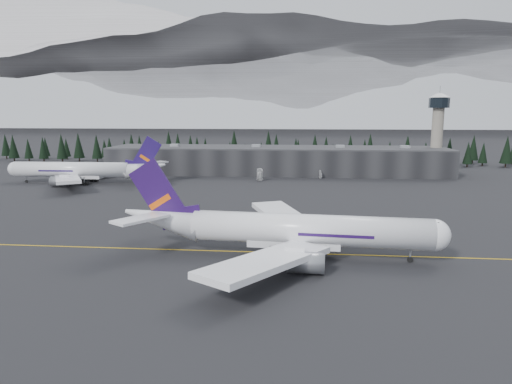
# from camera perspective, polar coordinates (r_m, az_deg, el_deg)

# --- Properties ---
(ground) EXTENTS (1400.00, 1400.00, 0.00)m
(ground) POSITION_cam_1_polar(r_m,az_deg,el_deg) (99.14, -1.11, -7.13)
(ground) COLOR black
(ground) RESTS_ON ground
(taxiline) EXTENTS (400.00, 0.40, 0.02)m
(taxiline) POSITION_cam_1_polar(r_m,az_deg,el_deg) (97.24, -1.25, -7.47)
(taxiline) COLOR gold
(taxiline) RESTS_ON ground
(terminal) EXTENTS (160.00, 30.00, 12.60)m
(terminal) POSITION_cam_1_polar(r_m,az_deg,el_deg) (220.58, 2.60, 4.02)
(terminal) COLOR black
(terminal) RESTS_ON ground
(control_tower) EXTENTS (10.00, 10.00, 37.70)m
(control_tower) POSITION_cam_1_polar(r_m,az_deg,el_deg) (231.25, 21.76, 7.85)
(control_tower) COLOR gray
(control_tower) RESTS_ON ground
(treeline) EXTENTS (360.00, 20.00, 15.00)m
(treeline) POSITION_cam_1_polar(r_m,az_deg,el_deg) (257.27, 3.03, 5.13)
(treeline) COLOR black
(treeline) RESTS_ON ground
(mountain_ridge) EXTENTS (4400.00, 900.00, 420.00)m
(mountain_ridge) POSITION_cam_1_polar(r_m,az_deg,el_deg) (1094.56, 4.94, 8.41)
(mountain_ridge) COLOR white
(mountain_ridge) RESTS_ON ground
(jet_main) EXTENTS (67.11, 61.78, 19.73)m
(jet_main) POSITION_cam_1_polar(r_m,az_deg,el_deg) (93.47, 3.08, -4.66)
(jet_main) COLOR white
(jet_main) RESTS_ON ground
(jet_parked) EXTENTS (67.10, 61.92, 19.72)m
(jet_parked) POSITION_cam_1_polar(r_m,az_deg,el_deg) (200.67, -20.55, 2.59)
(jet_parked) COLOR silver
(jet_parked) RESTS_ON ground
(gse_vehicle_a) EXTENTS (2.93, 5.73, 1.55)m
(gse_vehicle_a) POSITION_cam_1_polar(r_m,az_deg,el_deg) (194.96, 0.49, 1.60)
(gse_vehicle_a) COLOR silver
(gse_vehicle_a) RESTS_ON ground
(gse_vehicle_b) EXTENTS (4.15, 2.30, 1.34)m
(gse_vehicle_b) POSITION_cam_1_polar(r_m,az_deg,el_deg) (203.63, 8.09, 1.83)
(gse_vehicle_b) COLOR silver
(gse_vehicle_b) RESTS_ON ground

